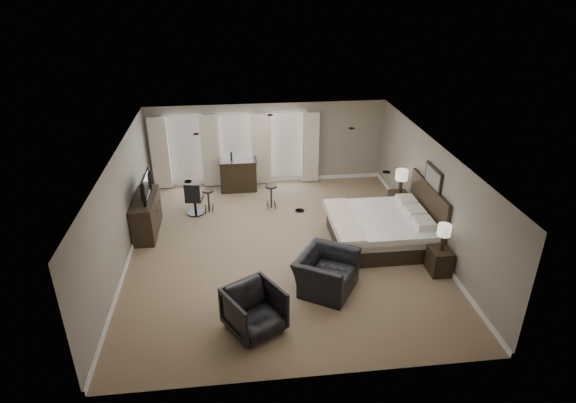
{
  "coord_description": "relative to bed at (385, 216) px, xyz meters",
  "views": [
    {
      "loc": [
        -1.07,
        -10.29,
        6.35
      ],
      "look_at": [
        0.2,
        0.4,
        1.1
      ],
      "focal_mm": 30.0,
      "sensor_mm": 36.0,
      "label": 1
    }
  ],
  "objects": [
    {
      "name": "desk_chair",
      "position": [
        -4.83,
        2.2,
        -0.27
      ],
      "size": [
        0.58,
        0.58,
        1.0
      ],
      "primitive_type": "cube",
      "rotation": [
        0.0,
        0.0,
        2.98
      ],
      "color": "black",
      "rests_on": "ground"
    },
    {
      "name": "armchair_far",
      "position": [
        -3.42,
        -2.9,
        -0.27
      ],
      "size": [
        1.31,
        1.29,
        1.01
      ],
      "primitive_type": "imported",
      "rotation": [
        0.0,
        0.0,
        0.52
      ],
      "color": "black",
      "rests_on": "ground"
    },
    {
      "name": "bar_counter",
      "position": [
        -3.56,
        3.7,
        -0.26
      ],
      "size": [
        1.16,
        0.6,
        1.01
      ],
      "primitive_type": "cube",
      "color": "black",
      "rests_on": "ground"
    },
    {
      "name": "room",
      "position": [
        -2.58,
        0.02,
        0.53
      ],
      "size": [
        7.6,
        8.6,
        2.64
      ],
      "color": "#7D694F",
      "rests_on": "ground"
    },
    {
      "name": "wall_art",
      "position": [
        1.12,
        0.0,
        0.98
      ],
      "size": [
        0.04,
        0.96,
        0.56
      ],
      "primitive_type": "cube",
      "color": "slate",
      "rests_on": "room"
    },
    {
      "name": "lamp_far",
      "position": [
        0.89,
        1.45,
        0.24
      ],
      "size": [
        0.34,
        0.34,
        0.71
      ],
      "primitive_type": "cube",
      "color": "beige",
      "rests_on": "nightstand_far"
    },
    {
      "name": "dresser",
      "position": [
        -6.03,
        1.28,
        -0.27
      ],
      "size": [
        0.55,
        1.71,
        0.99
      ],
      "primitive_type": "cube",
      "color": "black",
      "rests_on": "ground"
    },
    {
      "name": "armchair_near",
      "position": [
        -1.81,
        -1.76,
        -0.2
      ],
      "size": [
        1.41,
        1.55,
        1.13
      ],
      "primitive_type": "imported",
      "rotation": [
        0.0,
        0.0,
        1.01
      ],
      "color": "black",
      "rests_on": "ground"
    },
    {
      "name": "bed",
      "position": [
        0.0,
        0.0,
        0.0
      ],
      "size": [
        2.42,
        2.31,
        1.54
      ],
      "primitive_type": "cube",
      "color": "silver",
      "rests_on": "ground"
    },
    {
      "name": "tv",
      "position": [
        -6.03,
        1.28,
        0.29
      ],
      "size": [
        0.64,
        1.11,
        0.15
      ],
      "primitive_type": "imported",
      "rotation": [
        0.0,
        0.0,
        1.57
      ],
      "color": "black",
      "rests_on": "dresser"
    },
    {
      "name": "nightstand_near",
      "position": [
        0.89,
        -1.45,
        -0.47
      ],
      "size": [
        0.45,
        0.56,
        0.61
      ],
      "primitive_type": "cube",
      "color": "black",
      "rests_on": "ground"
    },
    {
      "name": "bar_stool_left",
      "position": [
        -4.45,
        2.27,
        -0.42
      ],
      "size": [
        0.39,
        0.39,
        0.69
      ],
      "primitive_type": "cube",
      "rotation": [
        0.0,
        0.0,
        0.23
      ],
      "color": "black",
      "rests_on": "ground"
    },
    {
      "name": "lamp_near",
      "position": [
        0.89,
        -1.45,
        0.15
      ],
      "size": [
        0.31,
        0.31,
        0.63
      ],
      "primitive_type": "cube",
      "color": "beige",
      "rests_on": "nightstand_near"
    },
    {
      "name": "bar_stool_right",
      "position": [
        -2.65,
        2.32,
        -0.41
      ],
      "size": [
        0.38,
        0.38,
        0.72
      ],
      "primitive_type": "cube",
      "rotation": [
        0.0,
        0.0,
        0.13
      ],
      "color": "black",
      "rests_on": "ground"
    },
    {
      "name": "window_bay",
      "position": [
        -3.58,
        4.13,
        0.43
      ],
      "size": [
        5.25,
        0.2,
        2.3
      ],
      "color": "silver",
      "rests_on": "room"
    },
    {
      "name": "nightstand_far",
      "position": [
        0.89,
        1.45,
        -0.44
      ],
      "size": [
        0.5,
        0.61,
        0.66
      ],
      "primitive_type": "cube",
      "color": "black",
      "rests_on": "ground"
    }
  ]
}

